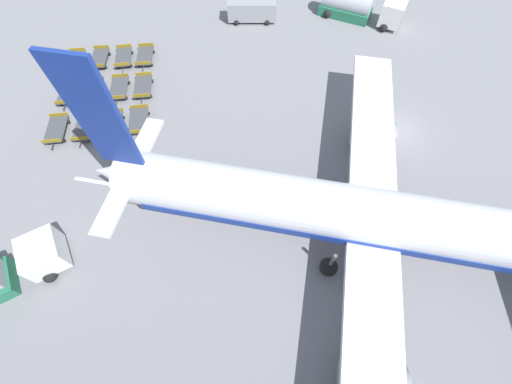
# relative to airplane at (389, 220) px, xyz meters

# --- Properties ---
(ground_plane) EXTENTS (500.00, 500.00, 0.00)m
(ground_plane) POSITION_rel_airplane_xyz_m (-11.29, 3.44, -3.54)
(ground_plane) COLOR gray
(airplane) EXTENTS (34.28, 40.71, 13.21)m
(airplane) POSITION_rel_airplane_xyz_m (0.00, 0.00, 0.00)
(airplane) COLOR silver
(airplane) RESTS_ON ground_plane
(fuel_tanker_secondary) EXTENTS (5.60, 9.82, 2.96)m
(fuel_tanker_secondary) POSITION_rel_airplane_xyz_m (-28.94, 0.52, -2.28)
(fuel_tanker_secondary) COLOR white
(fuel_tanker_secondary) RESTS_ON ground_plane
(service_van) EXTENTS (2.71, 5.71, 2.22)m
(service_van) POSITION_rel_airplane_xyz_m (-27.21, -11.70, -2.33)
(service_van) COLOR gray
(service_van) RESTS_ON ground_plane
(baggage_dolly_row_near_col_a) EXTENTS (3.98, 2.15, 0.92)m
(baggage_dolly_row_near_col_a) POSITION_rel_airplane_xyz_m (-17.19, -29.27, -3.06)
(baggage_dolly_row_near_col_a) COLOR #424449
(baggage_dolly_row_near_col_a) RESTS_ON ground_plane
(baggage_dolly_row_near_col_b) EXTENTS (3.98, 2.14, 0.92)m
(baggage_dolly_row_near_col_b) POSITION_rel_airplane_xyz_m (-12.46, -28.01, -3.06)
(baggage_dolly_row_near_col_b) COLOR #424449
(baggage_dolly_row_near_col_b) RESTS_ON ground_plane
(baggage_dolly_row_near_col_c) EXTENTS (3.98, 2.27, 0.92)m
(baggage_dolly_row_near_col_c) POSITION_rel_airplane_xyz_m (-7.81, -27.16, -3.06)
(baggage_dolly_row_near_col_c) COLOR #424449
(baggage_dolly_row_near_col_c) RESTS_ON ground_plane
(baggage_dolly_row_mid_a_col_a) EXTENTS (3.98, 2.12, 0.92)m
(baggage_dolly_row_mid_a_col_a) POSITION_rel_airplane_xyz_m (-17.89, -26.90, -3.06)
(baggage_dolly_row_mid_a_col_a) COLOR #424449
(baggage_dolly_row_mid_a_col_a) RESTS_ON ground_plane
(baggage_dolly_row_mid_a_col_b) EXTENTS (3.98, 2.16, 0.92)m
(baggage_dolly_row_mid_a_col_b) POSITION_rel_airplane_xyz_m (-13.13, -25.79, -3.06)
(baggage_dolly_row_mid_a_col_b) COLOR #424449
(baggage_dolly_row_mid_a_col_b) RESTS_ON ground_plane
(baggage_dolly_row_mid_a_col_c) EXTENTS (3.98, 2.11, 0.92)m
(baggage_dolly_row_mid_a_col_c) POSITION_rel_airplane_xyz_m (-8.34, -24.76, -3.06)
(baggage_dolly_row_mid_a_col_c) COLOR #424449
(baggage_dolly_row_mid_a_col_c) RESTS_ON ground_plane
(baggage_dolly_row_mid_b_col_a) EXTENTS (3.98, 2.36, 0.92)m
(baggage_dolly_row_mid_b_col_a) POSITION_rel_airplane_xyz_m (-18.31, -24.43, -3.06)
(baggage_dolly_row_mid_b_col_a) COLOR #424449
(baggage_dolly_row_mid_b_col_a) RESTS_ON ground_plane
(baggage_dolly_row_mid_b_col_b) EXTENTS (3.98, 2.19, 0.92)m
(baggage_dolly_row_mid_b_col_b) POSITION_rel_airplane_xyz_m (-13.59, -23.35, -3.06)
(baggage_dolly_row_mid_b_col_b) COLOR #424449
(baggage_dolly_row_mid_b_col_b) RESTS_ON ground_plane
(baggage_dolly_row_mid_b_col_c) EXTENTS (3.98, 2.24, 0.92)m
(baggage_dolly_row_mid_b_col_c) POSITION_rel_airplane_xyz_m (-8.86, -22.36, -3.06)
(baggage_dolly_row_mid_b_col_c) COLOR #424449
(baggage_dolly_row_mid_b_col_c) RESTS_ON ground_plane
(baggage_dolly_row_far_col_a) EXTENTS (3.98, 2.14, 0.92)m
(baggage_dolly_row_far_col_a) POSITION_rel_airplane_xyz_m (-18.74, -22.23, -3.06)
(baggage_dolly_row_far_col_a) COLOR #424449
(baggage_dolly_row_far_col_a) RESTS_ON ground_plane
(baggage_dolly_row_far_col_b) EXTENTS (3.98, 2.23, 0.92)m
(baggage_dolly_row_far_col_b) POSITION_rel_airplane_xyz_m (-14.06, -21.06, -3.06)
(baggage_dolly_row_far_col_b) COLOR #424449
(baggage_dolly_row_far_col_b) RESTS_ON ground_plane
(baggage_dolly_row_far_col_c) EXTENTS (3.98, 2.31, 0.92)m
(baggage_dolly_row_far_col_c) POSITION_rel_airplane_xyz_m (-9.59, -20.15, -3.06)
(baggage_dolly_row_far_col_c) COLOR #424449
(baggage_dolly_row_far_col_c) RESTS_ON ground_plane
(stand_guidance_stripe) EXTENTS (3.08, 30.46, 0.01)m
(stand_guidance_stripe) POSITION_rel_airplane_xyz_m (-1.86, -8.61, -3.54)
(stand_guidance_stripe) COLOR white
(stand_guidance_stripe) RESTS_ON ground_plane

